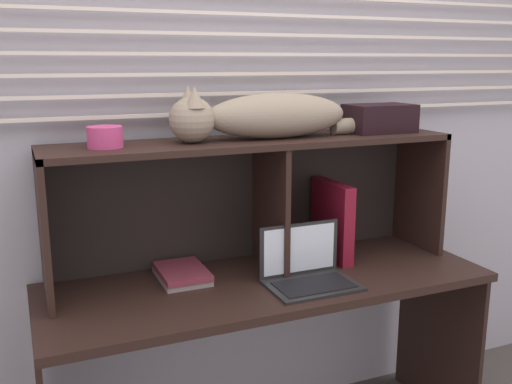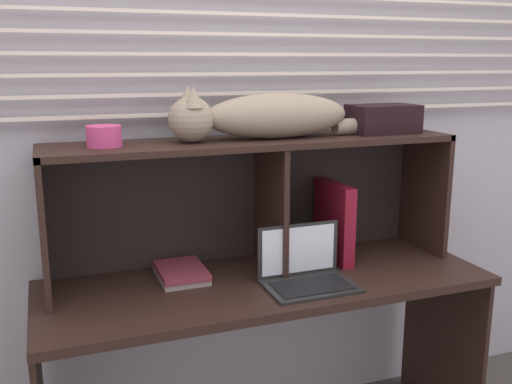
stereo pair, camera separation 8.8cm
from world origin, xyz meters
TOP-DOWN VIEW (x-y plane):
  - back_panel_with_blinds at (0.00, 0.55)m, footprint 4.40×0.08m
  - desk at (0.00, 0.23)m, footprint 1.57×0.55m
  - hutch_shelf_unit at (0.01, 0.38)m, footprint 1.46×0.31m
  - cat at (0.03, 0.35)m, footprint 0.87×0.17m
  - laptop at (0.11, 0.15)m, footprint 0.30×0.21m
  - binder_upright at (0.32, 0.35)m, footprint 0.05×0.25m
  - book_stack at (-0.28, 0.35)m, footprint 0.16×0.23m
  - small_basket at (-0.52, 0.35)m, footprint 0.11×0.11m
  - storage_box at (0.51, 0.35)m, footprint 0.25×0.16m

SIDE VIEW (x-z plane):
  - desk at x=0.00m, z-range 0.23..0.93m
  - book_stack at x=-0.28m, z-range 0.70..0.74m
  - laptop at x=0.11m, z-range 0.65..0.84m
  - binder_upright at x=0.32m, z-range 0.70..1.00m
  - hutch_shelf_unit at x=0.01m, z-range 0.80..1.28m
  - small_basket at x=-0.52m, z-range 1.18..1.25m
  - storage_box at x=0.51m, z-range 1.18..1.29m
  - back_panel_with_blinds at x=0.00m, z-range 0.01..2.51m
  - cat at x=0.03m, z-range 1.17..1.36m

